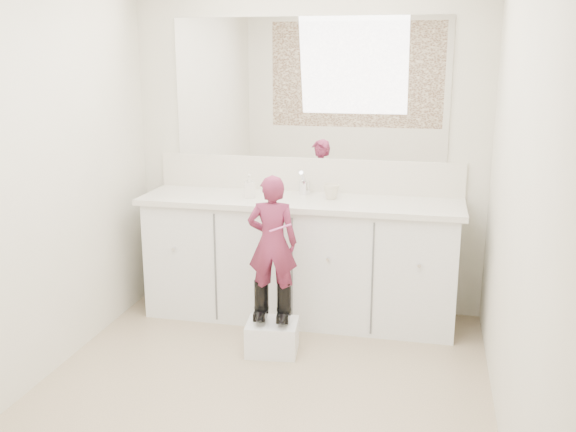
# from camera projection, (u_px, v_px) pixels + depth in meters

# --- Properties ---
(floor) EXTENTS (3.00, 3.00, 0.00)m
(floor) POSITION_uv_depth(u_px,v_px,m) (256.00, 400.00, 3.59)
(floor) COLOR #867758
(floor) RESTS_ON ground
(wall_back) EXTENTS (2.60, 0.00, 2.60)m
(wall_back) POSITION_uv_depth(u_px,v_px,m) (308.00, 150.00, 4.72)
(wall_back) COLOR beige
(wall_back) RESTS_ON floor
(wall_front) EXTENTS (2.60, 0.00, 2.60)m
(wall_front) POSITION_uv_depth(u_px,v_px,m) (115.00, 293.00, 1.88)
(wall_front) COLOR beige
(wall_front) RESTS_ON floor
(wall_left) EXTENTS (0.00, 3.00, 3.00)m
(wall_left) POSITION_uv_depth(u_px,v_px,m) (29.00, 180.00, 3.58)
(wall_left) COLOR beige
(wall_left) RESTS_ON floor
(wall_right) EXTENTS (0.00, 3.00, 3.00)m
(wall_right) POSITION_uv_depth(u_px,v_px,m) (518.00, 203.00, 3.02)
(wall_right) COLOR beige
(wall_right) RESTS_ON floor
(vanity_cabinet) EXTENTS (2.20, 0.55, 0.85)m
(vanity_cabinet) POSITION_uv_depth(u_px,v_px,m) (300.00, 261.00, 4.65)
(vanity_cabinet) COLOR silver
(vanity_cabinet) RESTS_ON floor
(countertop) EXTENTS (2.28, 0.58, 0.04)m
(countertop) POSITION_uv_depth(u_px,v_px,m) (300.00, 202.00, 4.53)
(countertop) COLOR beige
(countertop) RESTS_ON vanity_cabinet
(backsplash) EXTENTS (2.28, 0.03, 0.25)m
(backsplash) POSITION_uv_depth(u_px,v_px,m) (307.00, 175.00, 4.75)
(backsplash) COLOR beige
(backsplash) RESTS_ON countertop
(mirror) EXTENTS (2.00, 0.02, 1.00)m
(mirror) POSITION_uv_depth(u_px,v_px,m) (308.00, 89.00, 4.60)
(mirror) COLOR white
(mirror) RESTS_ON wall_back
(dot_panel) EXTENTS (2.00, 0.01, 1.20)m
(dot_panel) POSITION_uv_depth(u_px,v_px,m) (106.00, 139.00, 1.78)
(dot_panel) COLOR #472819
(dot_panel) RESTS_ON wall_front
(faucet) EXTENTS (0.08, 0.08, 0.10)m
(faucet) POSITION_uv_depth(u_px,v_px,m) (304.00, 187.00, 4.66)
(faucet) COLOR silver
(faucet) RESTS_ON countertop
(cup) EXTENTS (0.13, 0.13, 0.11)m
(cup) POSITION_uv_depth(u_px,v_px,m) (331.00, 192.00, 4.51)
(cup) COLOR beige
(cup) RESTS_ON countertop
(soap_bottle) EXTENTS (0.10, 0.10, 0.17)m
(soap_bottle) POSITION_uv_depth(u_px,v_px,m) (249.00, 186.00, 4.55)
(soap_bottle) COLOR beige
(soap_bottle) RESTS_ON countertop
(step_stool) EXTENTS (0.35, 0.30, 0.21)m
(step_stool) POSITION_uv_depth(u_px,v_px,m) (272.00, 337.00, 4.15)
(step_stool) COLOR silver
(step_stool) RESTS_ON floor
(boot_left) EXTENTS (0.12, 0.19, 0.27)m
(boot_left) POSITION_uv_depth(u_px,v_px,m) (261.00, 301.00, 4.12)
(boot_left) COLOR black
(boot_left) RESTS_ON step_stool
(boot_right) EXTENTS (0.12, 0.19, 0.27)m
(boot_right) POSITION_uv_depth(u_px,v_px,m) (284.00, 302.00, 4.09)
(boot_right) COLOR black
(boot_right) RESTS_ON step_stool
(toddler) EXTENTS (0.33, 0.24, 0.86)m
(toddler) POSITION_uv_depth(u_px,v_px,m) (272.00, 242.00, 4.01)
(toddler) COLOR #B33761
(toddler) RESTS_ON step_stool
(toothbrush) EXTENTS (0.14, 0.03, 0.06)m
(toothbrush) POSITION_uv_depth(u_px,v_px,m) (280.00, 228.00, 3.89)
(toothbrush) COLOR #E157AB
(toothbrush) RESTS_ON toddler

